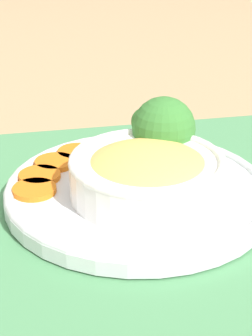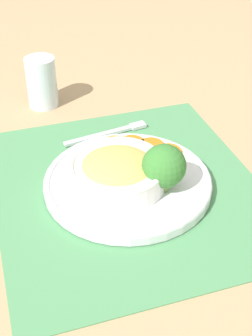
{
  "view_description": "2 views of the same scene",
  "coord_description": "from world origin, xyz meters",
  "px_view_note": "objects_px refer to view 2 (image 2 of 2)",
  "views": [
    {
      "loc": [
        -0.08,
        -0.55,
        0.31
      ],
      "look_at": [
        -0.01,
        0.01,
        0.04
      ],
      "focal_mm": 60.0,
      "sensor_mm": 36.0,
      "label": 1
    },
    {
      "loc": [
        0.63,
        -0.15,
        0.52
      ],
      "look_at": [
        -0.01,
        -0.0,
        0.04
      ],
      "focal_mm": 50.0,
      "sensor_mm": 36.0,
      "label": 2
    }
  ],
  "objects_px": {
    "bowl": "(118,171)",
    "broccoli_floret": "(164,166)",
    "water_glass": "(42,85)",
    "fork": "(114,132)"
  },
  "relations": [
    {
      "from": "water_glass",
      "to": "fork",
      "type": "height_order",
      "value": "water_glass"
    },
    {
      "from": "broccoli_floret",
      "to": "bowl",
      "type": "bearing_deg",
      "value": -112.27
    },
    {
      "from": "water_glass",
      "to": "fork",
      "type": "xyz_separation_m",
      "value": [
        0.16,
        0.13,
        -0.04
      ]
    },
    {
      "from": "broccoli_floret",
      "to": "water_glass",
      "type": "height_order",
      "value": "water_glass"
    },
    {
      "from": "broccoli_floret",
      "to": "fork",
      "type": "distance_m",
      "value": 0.23
    },
    {
      "from": "bowl",
      "to": "water_glass",
      "type": "distance_m",
      "value": 0.37
    },
    {
      "from": "bowl",
      "to": "broccoli_floret",
      "type": "height_order",
      "value": "broccoli_floret"
    },
    {
      "from": "bowl",
      "to": "broccoli_floret",
      "type": "relative_size",
      "value": 1.98
    },
    {
      "from": "bowl",
      "to": "broccoli_floret",
      "type": "xyz_separation_m",
      "value": [
        0.03,
        0.07,
        0.02
      ]
    },
    {
      "from": "fork",
      "to": "water_glass",
      "type": "bearing_deg",
      "value": -154.63
    }
  ]
}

